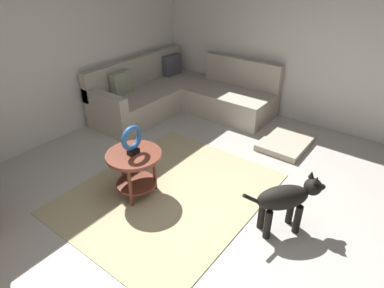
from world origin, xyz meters
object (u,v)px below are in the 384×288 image
object	(u,v)px
sectional_couch	(180,96)
torus_sculpture	(132,139)
dog_bed_mat	(285,143)
side_table	(135,163)
dog	(287,199)

from	to	relation	value
sectional_couch	torus_sculpture	size ratio (longest dim) A/B	6.90
torus_sculpture	dog_bed_mat	bearing A→B (deg)	-23.83
sectional_couch	side_table	world-z (taller)	sectional_couch
torus_sculpture	dog	bearing A→B (deg)	-72.85
torus_sculpture	sectional_couch	bearing A→B (deg)	26.70
sectional_couch	torus_sculpture	distance (m)	2.34
torus_sculpture	dog_bed_mat	xyz separation A→B (m)	(2.05, -0.91, -0.67)
sectional_couch	dog	xyz separation A→B (m)	(-1.58, -2.58, 0.09)
side_table	dog	xyz separation A→B (m)	(0.48, -1.54, -0.04)
torus_sculpture	dog	size ratio (longest dim) A/B	0.47
sectional_couch	side_table	distance (m)	2.31
dog	side_table	bearing A→B (deg)	-123.75
sectional_couch	dog	bearing A→B (deg)	-121.51
side_table	dog	world-z (taller)	dog
dog	torus_sculpture	bearing A→B (deg)	-123.75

